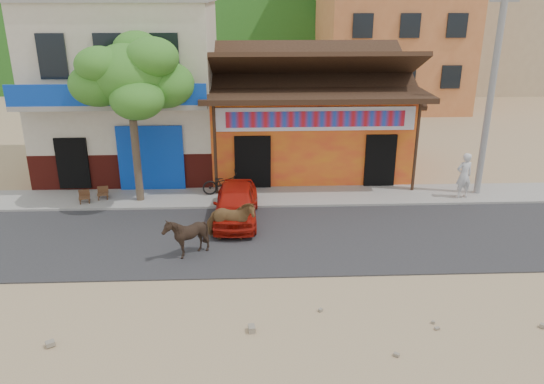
{
  "coord_description": "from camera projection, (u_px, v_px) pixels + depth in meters",
  "views": [
    {
      "loc": [
        -0.48,
        -12.72,
        7.35
      ],
      "look_at": [
        0.18,
        3.0,
        1.4
      ],
      "focal_mm": 35.0,
      "sensor_mm": 36.0,
      "label": 1
    }
  ],
  "objects": [
    {
      "name": "apartment_rear",
      "position": [
        485.0,
        24.0,
        41.47
      ],
      "size": [
        8.0,
        8.0,
        10.0
      ],
      "primitive_type": "cube",
      "color": "tan",
      "rests_on": "ground"
    },
    {
      "name": "tree",
      "position": [
        133.0,
        120.0,
        18.64
      ],
      "size": [
        3.0,
        3.0,
        6.0
      ],
      "primitive_type": null,
      "color": "#2D721E",
      "rests_on": "sidewalk"
    },
    {
      "name": "cafe_chair_right",
      "position": [
        102.0,
        188.0,
        19.64
      ],
      "size": [
        0.45,
        0.45,
        0.83
      ],
      "primitive_type": null,
      "rotation": [
        0.0,
        0.0,
        0.18
      ],
      "color": "#4C2B19",
      "rests_on": "sidewalk"
    },
    {
      "name": "apartment_front",
      "position": [
        391.0,
        14.0,
        35.16
      ],
      "size": [
        9.0,
        9.0,
        12.0
      ],
      "primitive_type": "cube",
      "color": "#CC723F",
      "rests_on": "ground"
    },
    {
      "name": "cafe_chair_left",
      "position": [
        84.0,
        192.0,
        19.27
      ],
      "size": [
        0.47,
        0.47,
        0.83
      ],
      "primitive_type": null,
      "rotation": [
        0.0,
        0.0,
        0.25
      ],
      "color": "#492A18",
      "rests_on": "sidewalk"
    },
    {
      "name": "dance_club",
      "position": [
        307.0,
        127.0,
        23.29
      ],
      "size": [
        8.0,
        6.0,
        3.6
      ],
      "primitive_type": "cube",
      "color": "orange",
      "rests_on": "ground"
    },
    {
      "name": "sidewalk",
      "position": [
        264.0,
        197.0,
        20.09
      ],
      "size": [
        60.0,
        2.0,
        0.12
      ],
      "primitive_type": "cube",
      "color": "gray",
      "rests_on": "ground"
    },
    {
      "name": "pedestrian",
      "position": [
        464.0,
        175.0,
        19.62
      ],
      "size": [
        0.7,
        0.53,
        1.73
      ],
      "primitive_type": "imported",
      "rotation": [
        0.0,
        0.0,
        3.34
      ],
      "color": "silver",
      "rests_on": "sidewalk"
    },
    {
      "name": "scooter",
      "position": [
        224.0,
        183.0,
        20.13
      ],
      "size": [
        1.73,
        0.88,
        0.87
      ],
      "primitive_type": "imported",
      "rotation": [
        0.0,
        0.0,
        1.76
      ],
      "color": "black",
      "rests_on": "sidewalk"
    },
    {
      "name": "ground",
      "position": [
        270.0,
        279.0,
        14.5
      ],
      "size": [
        120.0,
        120.0,
        0.0
      ],
      "primitive_type": "plane",
      "color": "#9E825B",
      "rests_on": "ground"
    },
    {
      "name": "cow_tan",
      "position": [
        231.0,
        221.0,
        16.46
      ],
      "size": [
        1.55,
        0.73,
        1.29
      ],
      "primitive_type": "imported",
      "rotation": [
        0.0,
        0.0,
        1.55
      ],
      "color": "olive",
      "rests_on": "road"
    },
    {
      "name": "utility_pole",
      "position": [
        492.0,
        88.0,
        18.97
      ],
      "size": [
        0.24,
        0.24,
        8.0
      ],
      "primitive_type": "cylinder",
      "color": "gray",
      "rests_on": "sidewalk"
    },
    {
      "name": "red_car",
      "position": [
        236.0,
        203.0,
        17.92
      ],
      "size": [
        1.56,
        3.64,
        1.23
      ],
      "primitive_type": "imported",
      "rotation": [
        0.0,
        0.0,
        -0.03
      ],
      "color": "#B6180D",
      "rests_on": "road"
    },
    {
      "name": "cafe_building",
      "position": [
        131.0,
        89.0,
        22.39
      ],
      "size": [
        7.0,
        6.0,
        7.0
      ],
      "primitive_type": "cube",
      "color": "beige",
      "rests_on": "ground"
    },
    {
      "name": "cow_dark",
      "position": [
        186.0,
        236.0,
        15.44
      ],
      "size": [
        1.29,
        1.17,
        1.29
      ],
      "primitive_type": "imported",
      "rotation": [
        0.0,
        0.0,
        -1.69
      ],
      "color": "black",
      "rests_on": "road"
    },
    {
      "name": "road",
      "position": [
        267.0,
        238.0,
        16.83
      ],
      "size": [
        60.0,
        5.0,
        0.04
      ],
      "primitive_type": "cube",
      "color": "#28282B",
      "rests_on": "ground"
    }
  ]
}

